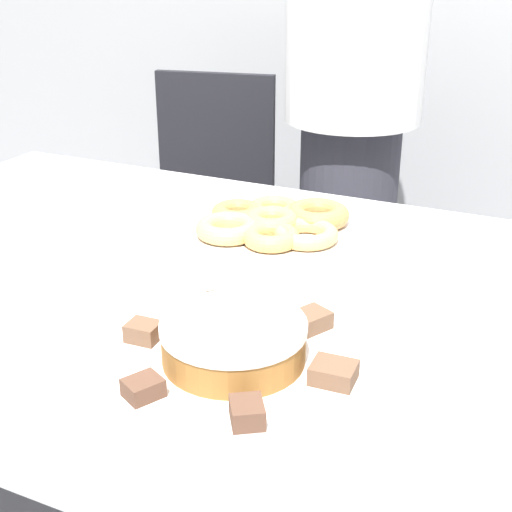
% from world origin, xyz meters
% --- Properties ---
extents(table, '(1.88, 1.06, 0.75)m').
position_xyz_m(table, '(0.00, 0.00, 0.68)').
color(table, silver).
rests_on(table, ground_plane).
extents(person_standing, '(0.38, 0.38, 1.70)m').
position_xyz_m(person_standing, '(-0.13, 0.94, 0.89)').
color(person_standing, '#383842').
rests_on(person_standing, ground_plane).
extents(office_chair_left, '(0.51, 0.51, 0.92)m').
position_xyz_m(office_chair_left, '(-0.61, 0.92, 0.44)').
color(office_chair_left, black).
rests_on(office_chair_left, ground_plane).
extents(plate_cake, '(0.37, 0.37, 0.01)m').
position_xyz_m(plate_cake, '(0.08, -0.23, 0.76)').
color(plate_cake, white).
rests_on(plate_cake, table).
extents(plate_donuts, '(0.37, 0.37, 0.01)m').
position_xyz_m(plate_donuts, '(-0.07, 0.24, 0.76)').
color(plate_donuts, white).
rests_on(plate_donuts, table).
extents(frosted_cake, '(0.20, 0.20, 0.06)m').
position_xyz_m(frosted_cake, '(0.08, -0.23, 0.79)').
color(frosted_cake, '#9E662D').
rests_on(frosted_cake, plate_cake).
extents(lamington_0, '(0.07, 0.07, 0.02)m').
position_xyz_m(lamington_0, '(0.00, -0.11, 0.77)').
color(lamington_0, '#513828').
rests_on(lamington_0, plate_cake).
extents(lamington_1, '(0.05, 0.04, 0.03)m').
position_xyz_m(lamington_1, '(-0.06, -0.24, 0.78)').
color(lamington_1, brown).
rests_on(lamington_1, plate_cake).
extents(lamington_2, '(0.06, 0.06, 0.02)m').
position_xyz_m(lamington_2, '(0.01, -0.36, 0.78)').
color(lamington_2, brown).
rests_on(lamington_2, plate_cake).
extents(lamington_3, '(0.06, 0.06, 0.03)m').
position_xyz_m(lamington_3, '(0.16, -0.35, 0.78)').
color(lamington_3, brown).
rests_on(lamington_3, plate_cake).
extents(lamington_4, '(0.06, 0.05, 0.03)m').
position_xyz_m(lamington_4, '(0.22, -0.22, 0.78)').
color(lamington_4, brown).
rests_on(lamington_4, plate_cake).
extents(lamington_5, '(0.06, 0.07, 0.03)m').
position_xyz_m(lamington_5, '(0.14, -0.10, 0.78)').
color(lamington_5, brown).
rests_on(lamington_5, plate_cake).
extents(donut_0, '(0.11, 0.11, 0.04)m').
position_xyz_m(donut_0, '(-0.07, 0.24, 0.78)').
color(donut_0, tan).
rests_on(donut_0, plate_donuts).
extents(donut_1, '(0.13, 0.13, 0.04)m').
position_xyz_m(donut_1, '(0.00, 0.31, 0.78)').
color(donut_1, '#C68447').
rests_on(donut_1, plate_donuts).
extents(donut_2, '(0.11, 0.11, 0.03)m').
position_xyz_m(donut_2, '(-0.10, 0.31, 0.78)').
color(donut_2, tan).
rests_on(donut_2, plate_donuts).
extents(donut_3, '(0.11, 0.11, 0.04)m').
position_xyz_m(donut_3, '(-0.16, 0.25, 0.78)').
color(donut_3, '#C68447').
rests_on(donut_3, plate_donuts).
extents(donut_4, '(0.13, 0.13, 0.04)m').
position_xyz_m(donut_4, '(-0.13, 0.17, 0.78)').
color(donut_4, '#E5AD66').
rests_on(donut_4, plate_donuts).
extents(donut_5, '(0.11, 0.11, 0.03)m').
position_xyz_m(donut_5, '(-0.04, 0.17, 0.78)').
color(donut_5, tan).
rests_on(donut_5, plate_donuts).
extents(donut_6, '(0.13, 0.13, 0.03)m').
position_xyz_m(donut_6, '(0.01, 0.21, 0.78)').
color(donut_6, '#E5AD66').
rests_on(donut_6, plate_donuts).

